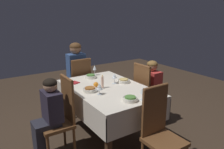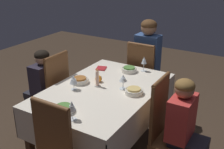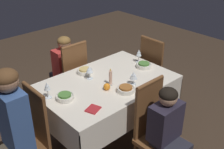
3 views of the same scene
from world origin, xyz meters
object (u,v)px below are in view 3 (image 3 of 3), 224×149
at_px(dining_table, 106,90).
at_px(wine_glass_west, 47,87).
at_px(person_child_red, 64,70).
at_px(chair_south, 155,129).
at_px(chair_west, 30,137).
at_px(person_adult_denim, 10,130).
at_px(bowl_north, 85,71).
at_px(chair_east, 155,71).
at_px(bowl_south, 126,89).
at_px(napkin_red_folded, 93,109).
at_px(wine_glass_north, 89,70).
at_px(chair_north, 72,77).
at_px(orange_fruit, 107,87).
at_px(wine_glass_east, 139,53).
at_px(bowl_east, 144,65).
at_px(wine_glass_south, 134,76).
at_px(person_child_dark, 170,136).
at_px(candle_centerpiece, 111,78).
at_px(bowl_west, 65,97).

height_order(dining_table, wine_glass_west, wine_glass_west).
distance_m(person_child_red, wine_glass_west, 1.00).
bearing_deg(chair_south, chair_west, 143.14).
xyz_separation_m(chair_south, person_adult_denim, (-1.07, 0.69, 0.17)).
xyz_separation_m(wine_glass_west, bowl_north, (0.57, 0.16, -0.09)).
height_order(chair_west, person_adult_denim, person_adult_denim).
height_order(chair_east, wine_glass_west, chair_east).
distance_m(bowl_south, napkin_red_folded, 0.44).
bearing_deg(napkin_red_folded, chair_west, 147.75).
bearing_deg(wine_glass_north, chair_north, 78.08).
xyz_separation_m(wine_glass_west, wine_glass_north, (0.53, 0.03, -0.01)).
distance_m(person_adult_denim, orange_fruit, 0.97).
xyz_separation_m(wine_glass_west, napkin_red_folded, (0.19, -0.44, -0.11)).
bearing_deg(wine_glass_west, chair_east, -2.16).
distance_m(wine_glass_east, napkin_red_folded, 1.11).
height_order(chair_south, chair_north, same).
bearing_deg(bowl_east, wine_glass_south, -153.20).
bearing_deg(person_child_dark, chair_east, 45.41).
xyz_separation_m(chair_east, bowl_south, (-0.91, -0.36, 0.26)).
bearing_deg(bowl_north, bowl_south, -84.32).
bearing_deg(bowl_east, orange_fruit, -172.37).
relative_size(wine_glass_south, napkin_red_folded, 0.96).
relative_size(person_child_red, bowl_east, 5.98).
relative_size(chair_east, wine_glass_north, 6.91).
height_order(wine_glass_west, bowl_east, wine_glass_west).
xyz_separation_m(wine_glass_west, bowl_east, (1.16, -0.18, -0.09)).
bearing_deg(chair_south, person_child_red, 89.23).
distance_m(chair_east, wine_glass_east, 0.46).
bearing_deg(wine_glass_north, candle_centerpiece, -72.34).
relative_size(dining_table, person_child_red, 1.34).
bearing_deg(chair_east, bowl_west, 92.82).
bearing_deg(bowl_west, chair_west, -179.21).
height_order(person_adult_denim, wine_glass_west, person_adult_denim).
xyz_separation_m(chair_south, wine_glass_south, (0.17, 0.45, 0.33)).
relative_size(person_child_dark, candle_centerpiece, 5.59).
bearing_deg(bowl_north, wine_glass_south, -68.01).
xyz_separation_m(wine_glass_south, bowl_east, (0.38, 0.19, -0.07)).
xyz_separation_m(person_child_dark, napkin_red_folded, (-0.43, 0.54, 0.21)).
relative_size(person_adult_denim, person_child_dark, 1.23).
distance_m(chair_west, bowl_west, 0.48).
bearing_deg(bowl_south, wine_glass_east, 32.40).
relative_size(wine_glass_east, napkin_red_folded, 1.06).
bearing_deg(dining_table, chair_west, 179.72).
bearing_deg(wine_glass_south, wine_glass_east, 36.93).
height_order(candle_centerpiece, napkin_red_folded, candle_centerpiece).
distance_m(chair_south, person_child_red, 1.53).
distance_m(chair_north, orange_fruit, 0.86).
relative_size(bowl_west, bowl_east, 0.98).
relative_size(wine_glass_west, bowl_east, 0.96).
relative_size(dining_table, bowl_north, 8.19).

